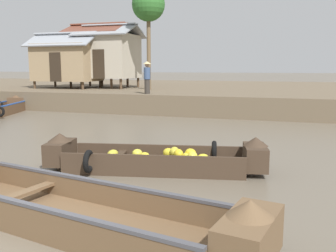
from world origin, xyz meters
The scene contains 9 objects.
ground_plane centered at (0.00, 10.00, 0.00)m, with size 300.00×300.00×0.00m, color #665B4C.
riverbank_strip centered at (0.00, 23.12, 0.52)m, with size 160.00×20.00×1.04m, color brown.
banana_boat centered at (0.78, 3.87, 0.29)m, with size 5.18×2.41×0.85m.
viewer_boat centered at (0.57, 0.60, 0.27)m, with size 6.25×2.31×0.89m.
stilt_house_left centered at (-10.23, 17.25, 2.77)m, with size 4.63×3.12×3.59m.
stilt_house_mid_left centered at (-8.72, 18.81, 3.35)m, with size 4.09×3.41×4.27m.
stilt_house_mid_right centered at (-7.71, 18.44, 3.17)m, with size 3.88×3.68×4.14m.
palm_tree_near centered at (-4.59, 17.42, 6.00)m, with size 1.98×1.98×6.04m.
vendor_person centered at (-3.30, 13.80, 1.97)m, with size 0.44×0.44×1.66m.
Camera 1 is at (3.70, -4.12, 2.40)m, focal length 39.87 mm.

